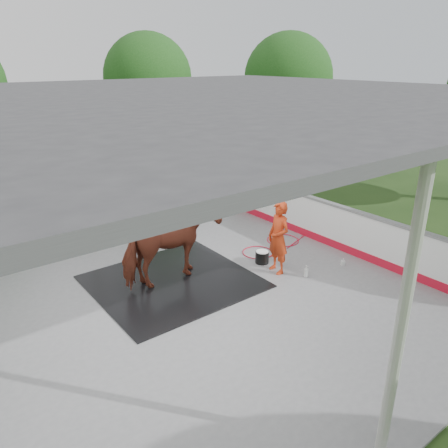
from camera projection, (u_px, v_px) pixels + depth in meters
ground at (180, 300)px, 8.97m from camera, size 100.00×100.00×0.00m
concrete_slab at (180, 299)px, 8.96m from camera, size 12.00×10.00×0.05m
pavilion_structure at (171, 101)px, 7.55m from camera, size 12.60×10.60×4.05m
dasher_board at (329, 224)px, 11.38m from camera, size 0.16×8.00×1.15m
tree_belt at (161, 106)px, 8.45m from camera, size 28.00×28.00×5.80m
rubber_mat at (173, 281)px, 9.60m from camera, size 3.32×3.11×0.02m
horse at (171, 244)px, 9.27m from camera, size 2.14×1.05×1.78m
handler at (279, 238)px, 9.78m from camera, size 0.47×0.66×1.68m
wash_bucket at (262, 257)px, 10.44m from camera, size 0.32×0.32×0.30m
soap_bottle_a at (306, 271)px, 9.77m from camera, size 0.11×0.11×0.28m
soap_bottle_b at (343, 262)px, 10.32m from camera, size 0.12×0.12×0.18m
hose_coil at (272, 245)px, 11.43m from camera, size 2.35×1.00×0.02m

